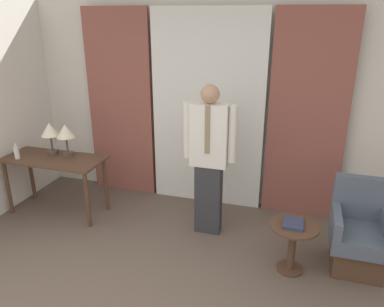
{
  "coord_description": "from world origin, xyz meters",
  "views": [
    {
      "loc": [
        1.18,
        -1.75,
        2.49
      ],
      "look_at": [
        0.07,
        1.95,
        1.04
      ],
      "focal_mm": 35.0,
      "sensor_mm": 36.0,
      "label": 1
    }
  ],
  "objects": [
    {
      "name": "side_table",
      "position": [
        1.23,
        1.61,
        0.36
      ],
      "size": [
        0.49,
        0.49,
        0.53
      ],
      "color": "#4C3323",
      "rests_on": "ground_plane"
    },
    {
      "name": "armchair",
      "position": [
        1.87,
        1.89,
        0.34
      ],
      "size": [
        0.56,
        0.61,
        0.92
      ],
      "color": "#4C3323",
      "rests_on": "ground_plane"
    },
    {
      "name": "wall_back",
      "position": [
        0.0,
        2.99,
        1.35
      ],
      "size": [
        10.0,
        0.06,
        2.7
      ],
      "color": "silver",
      "rests_on": "ground_plane"
    },
    {
      "name": "person",
      "position": [
        0.23,
        2.1,
        0.98
      ],
      "size": [
        0.61,
        0.21,
        1.79
      ],
      "color": "#2D2D33",
      "rests_on": "ground_plane"
    },
    {
      "name": "book",
      "position": [
        1.21,
        1.61,
        0.55
      ],
      "size": [
        0.2,
        0.24,
        0.03
      ],
      "color": "#2D334C",
      "rests_on": "side_table"
    },
    {
      "name": "curtain_drape_right",
      "position": [
        1.25,
        2.86,
        1.29
      ],
      "size": [
        0.94,
        0.06,
        2.58
      ],
      "color": "brown",
      "rests_on": "ground_plane"
    },
    {
      "name": "table_lamp_right",
      "position": [
        -1.67,
        2.14,
        1.06
      ],
      "size": [
        0.23,
        0.23,
        0.41
      ],
      "color": "#4C4238",
      "rests_on": "desk"
    },
    {
      "name": "curtain_drape_left",
      "position": [
        -1.25,
        2.86,
        1.29
      ],
      "size": [
        0.94,
        0.06,
        2.58
      ],
      "color": "brown",
      "rests_on": "ground_plane"
    },
    {
      "name": "desk",
      "position": [
        -1.79,
        1.99,
        0.65
      ],
      "size": [
        1.29,
        0.57,
        0.76
      ],
      "color": "#4C3323",
      "rests_on": "ground_plane"
    },
    {
      "name": "table_lamp_left",
      "position": [
        -1.91,
        2.14,
        1.06
      ],
      "size": [
        0.23,
        0.23,
        0.41
      ],
      "color": "#4C4238",
      "rests_on": "desk"
    },
    {
      "name": "curtain_sheer_center",
      "position": [
        0.0,
        2.86,
        1.29
      ],
      "size": [
        1.49,
        0.06,
        2.58
      ],
      "color": "white",
      "rests_on": "ground_plane"
    },
    {
      "name": "bottle_near_edge",
      "position": [
        -2.21,
        1.84,
        0.85
      ],
      "size": [
        0.06,
        0.06,
        0.2
      ],
      "color": "silver",
      "rests_on": "desk"
    }
  ]
}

